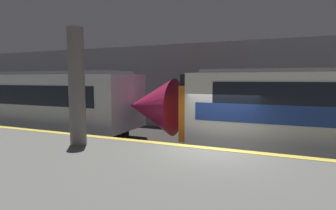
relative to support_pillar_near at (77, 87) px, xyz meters
name	(u,v)px	position (x,y,z in m)	size (l,w,h in m)	color
ground_plane	(213,176)	(4.15, 1.27, -2.78)	(120.00, 120.00, 0.00)	#33302D
platform	(185,199)	(4.15, -1.46, -2.32)	(40.00, 5.46, 0.94)	slate
station_rear_barrier	(243,87)	(4.15, 8.59, -0.21)	(50.00, 0.15, 5.16)	gray
support_pillar_near	(77,87)	(0.00, 0.00, 0.00)	(0.51, 0.51, 3.71)	slate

